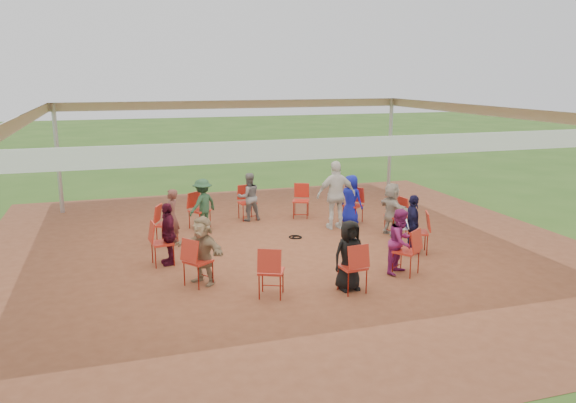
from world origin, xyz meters
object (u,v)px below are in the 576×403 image
object	(u,v)px
chair_9	(271,271)
chair_1	(396,216)
person_seated_0	(413,224)
person_seated_5	(172,217)
chair_7	(162,243)
chair_8	(198,262)
chair_6	(167,225)
person_seated_7	(203,250)
person_seated_4	(203,204)
cable_coil	(296,237)
person_seated_8	(349,255)
chair_3	(301,201)
standing_person	(336,195)
person_seated_1	(392,209)
person_seated_3	(249,197)
laptop	(405,225)
chair_4	(247,203)
person_seated_6	(168,234)
person_seated_9	(401,241)
chair_10	(352,267)
chair_11	(406,252)
chair_0	(418,233)
chair_2	(353,206)
person_seated_2	(351,199)
chair_5	(199,211)

from	to	relation	value
chair_9	chair_1	bearing A→B (deg)	60.00
person_seated_0	person_seated_5	xyz separation A→B (m)	(-4.82, 2.15, 0.00)
chair_7	chair_8	xyz separation A→B (m)	(0.51, -1.33, 0.00)
chair_6	person_seated_7	xyz separation A→B (m)	(0.38, -2.67, 0.18)
person_seated_4	cable_coil	bearing A→B (deg)	108.05
chair_9	person_seated_8	distance (m)	1.41
chair_8	chair_3	bearing A→B (deg)	105.00
chair_1	standing_person	world-z (taller)	standing_person
person_seated_7	person_seated_1	bearing A→B (deg)	75.00
person_seated_3	laptop	xyz separation A→B (m)	(2.53, -3.63, -0.04)
chair_4	person_seated_5	size ratio (longest dim) A/B	0.72
laptop	chair_1	bearing A→B (deg)	3.61
chair_8	person_seated_8	distance (m)	2.70
chair_6	chair_9	distance (m)	3.90
person_seated_6	person_seated_9	world-z (taller)	same
chair_10	chair_11	size ratio (longest dim) A/B	1.00
chair_0	chair_10	xyz separation A→B (m)	(-2.23, -1.62, 0.00)
chair_3	chair_4	world-z (taller)	same
person_seated_4	laptop	world-z (taller)	person_seated_4
chair_8	person_seated_0	size ratio (longest dim) A/B	0.72
person_seated_1	person_seated_9	world-z (taller)	same
chair_8	person_seated_8	size ratio (longest dim) A/B	0.72
chair_2	person_seated_9	bearing A→B (deg)	133.73
chair_6	person_seated_3	size ratio (longest dim) A/B	0.72
chair_1	person_seated_9	distance (m)	2.70
chair_2	person_seated_8	xyz separation A→B (m)	(-1.96, -4.24, 0.18)
person_seated_2	chair_2	bearing A→B (deg)	-90.00
person_seated_9	person_seated_5	bearing A→B (deg)	105.00
person_seated_6	person_seated_9	bearing A→B (deg)	60.00
person_seated_1	person_seated_8	distance (m)	3.73
person_seated_4	chair_5	bearing A→B (deg)	-90.00
chair_2	chair_5	xyz separation A→B (m)	(-3.85, 0.61, 0.00)
standing_person	person_seated_2	bearing A→B (deg)	-145.12
chair_0	chair_8	distance (m)	4.77
chair_2	chair_3	world-z (taller)	same
chair_3	cable_coil	world-z (taller)	chair_3
person_seated_7	person_seated_8	bearing A→B (deg)	30.00
chair_7	standing_person	distance (m)	4.60
chair_9	person_seated_5	size ratio (longest dim) A/B	0.72
chair_1	person_seated_4	distance (m)	4.67
chair_9	chair_11	bearing A→B (deg)	30.00
chair_5	person_seated_0	size ratio (longest dim) A/B	0.72
chair_11	person_seated_5	distance (m)	5.21
person_seated_2	standing_person	world-z (taller)	standing_person
chair_3	chair_5	xyz separation A→B (m)	(-2.74, -0.29, 0.00)
person_seated_1	person_seated_6	bearing A→B (deg)	90.00
chair_0	person_seated_5	world-z (taller)	person_seated_5
chair_4	person_seated_9	xyz separation A→B (m)	(1.84, -4.87, 0.18)
chair_5	chair_0	bearing A→B (deg)	105.00
person_seated_8	chair_10	bearing A→B (deg)	-90.00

